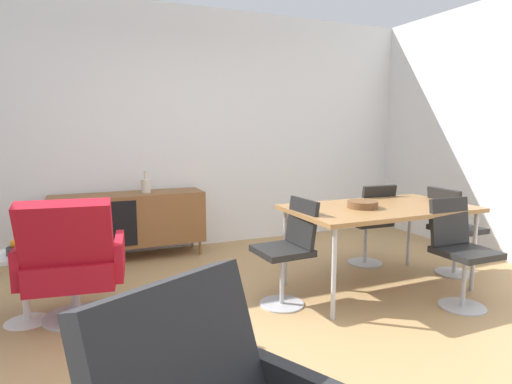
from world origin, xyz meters
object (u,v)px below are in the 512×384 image
(vase_cobalt, at_px, (146,185))
(wooden_bowl_on_table, at_px, (363,205))
(lounge_chair_red, at_px, (72,260))
(dining_chair_near_window, at_px, (289,247))
(dining_table, at_px, (379,211))
(dining_chair_front_right, at_px, (460,248))
(fruit_bowl, at_px, (22,247))
(sideboard, at_px, (129,219))
(side_table_round, at_px, (24,280))
(dining_chair_back_right, at_px, (370,221))
(dining_chair_far_end, at_px, (453,227))

(vase_cobalt, height_order, wooden_bowl_on_table, vase_cobalt)
(wooden_bowl_on_table, bearing_deg, lounge_chair_red, 171.79)
(dining_chair_near_window, bearing_deg, wooden_bowl_on_table, -0.50)
(dining_table, xyz_separation_m, dining_chair_front_right, (0.35, -0.56, -0.23))
(vase_cobalt, height_order, dining_table, vase_cobalt)
(dining_chair_front_right, xyz_separation_m, fruit_bowl, (-3.17, 1.03, 0.09))
(dining_chair_front_right, relative_size, fruit_bowl, 4.28)
(sideboard, height_order, dining_chair_near_window, dining_chair_near_window)
(wooden_bowl_on_table, bearing_deg, vase_cobalt, 130.43)
(side_table_round, bearing_deg, fruit_bowl, 37.17)
(lounge_chair_red, relative_size, side_table_round, 1.82)
(dining_table, bearing_deg, dining_chair_near_window, 179.80)
(dining_chair_back_right, bearing_deg, vase_cobalt, 149.16)
(dining_chair_far_end, relative_size, lounge_chair_red, 0.90)
(dining_table, bearing_deg, fruit_bowl, 170.44)
(sideboard, relative_size, dining_chair_front_right, 1.87)
(wooden_bowl_on_table, height_order, fruit_bowl, wooden_bowl_on_table)
(fruit_bowl, bearing_deg, dining_chair_back_right, 1.54)
(dining_chair_back_right, bearing_deg, dining_chair_front_right, -89.84)
(dining_chair_near_window, distance_m, lounge_chair_red, 1.63)
(dining_chair_far_end, height_order, fruit_bowl, dining_chair_far_end)
(sideboard, xyz_separation_m, wooden_bowl_on_table, (1.72, -1.79, 0.33))
(dining_chair_back_right, height_order, lounge_chair_red, lounge_chair_red)
(vase_cobalt, xyz_separation_m, side_table_round, (-1.10, -1.32, -0.48))
(wooden_bowl_on_table, distance_m, fruit_bowl, 2.68)
(vase_cobalt, distance_m, wooden_bowl_on_table, 2.35)
(side_table_round, bearing_deg, wooden_bowl_on_table, -10.27)
(vase_cobalt, xyz_separation_m, dining_chair_far_end, (2.60, -1.79, -0.33))
(wooden_bowl_on_table, relative_size, dining_chair_front_right, 0.30)
(wooden_bowl_on_table, bearing_deg, dining_table, 0.91)
(dining_table, distance_m, dining_chair_far_end, 0.92)
(dining_chair_far_end, bearing_deg, fruit_bowl, 172.71)
(side_table_round, bearing_deg, dining_table, -9.55)
(side_table_round, bearing_deg, vase_cobalt, 50.02)
(wooden_bowl_on_table, bearing_deg, side_table_round, 169.73)
(dining_chair_near_window, height_order, dining_chair_back_right, same)
(vase_cobalt, relative_size, side_table_round, 0.46)
(wooden_bowl_on_table, xyz_separation_m, dining_chair_far_end, (1.07, 0.00, -0.30))
(wooden_bowl_on_table, xyz_separation_m, dining_chair_front_right, (0.54, -0.56, -0.30))
(dining_chair_back_right, distance_m, fruit_bowl, 3.16)
(sideboard, xyz_separation_m, dining_chair_near_window, (1.02, -1.78, 0.03))
(dining_chair_near_window, height_order, side_table_round, dining_chair_near_window)
(dining_table, xyz_separation_m, dining_chair_back_right, (0.35, 0.56, -0.23))
(dining_table, xyz_separation_m, lounge_chair_red, (-2.49, 0.33, -0.23))
(vase_cobalt, bearing_deg, dining_chair_front_right, -48.70)
(dining_table, bearing_deg, dining_chair_back_right, 58.13)
(vase_cobalt, height_order, lounge_chair_red, vase_cobalt)
(dining_chair_far_end, bearing_deg, lounge_chair_red, 174.43)
(dining_chair_back_right, bearing_deg, side_table_round, -178.45)
(side_table_round, height_order, fruit_bowl, fruit_bowl)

